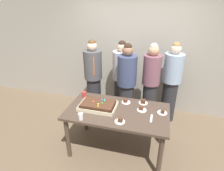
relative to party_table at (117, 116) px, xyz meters
name	(u,v)px	position (x,y,z in m)	size (l,w,h in m)	color
ground_plane	(117,148)	(0.00, 0.00, -0.69)	(12.00, 12.00, 0.00)	brown
interior_back_panel	(135,43)	(0.00, 1.60, 0.81)	(8.00, 0.12, 3.00)	#9E998E
party_table	(117,116)	(0.00, 0.00, 0.00)	(1.60, 0.88, 0.79)	#47382D
sheet_cake	(98,105)	(-0.32, 0.00, 0.15)	(0.58, 0.40, 0.12)	beige
plated_slice_near_left	(162,112)	(0.69, 0.11, 0.12)	(0.15, 0.15, 0.07)	white
plated_slice_near_right	(142,109)	(0.37, 0.11, 0.12)	(0.15, 0.15, 0.07)	white
plated_slice_far_left	(126,101)	(0.08, 0.27, 0.12)	(0.15, 0.15, 0.06)	white
plated_slice_far_right	(143,102)	(0.37, 0.32, 0.13)	(0.15, 0.15, 0.07)	white
plated_slice_center_front	(120,121)	(0.11, -0.29, 0.12)	(0.15, 0.15, 0.07)	white
drink_cup_nearest	(81,116)	(-0.46, -0.37, 0.15)	(0.07, 0.07, 0.10)	white
drink_cup_middle	(84,94)	(-0.67, 0.28, 0.15)	(0.07, 0.07, 0.10)	red
cake_server_utensil	(151,118)	(0.54, -0.08, 0.11)	(0.03, 0.20, 0.01)	silver
person_serving_front	(121,78)	(-0.20, 1.17, 0.15)	(0.37, 0.37, 1.64)	#28282D
person_green_shirt_behind	(150,85)	(0.43, 0.91, 0.19)	(0.33, 0.33, 1.69)	#28282D
person_striped_tie_right	(94,80)	(-0.71, 0.86, 0.18)	(0.36, 0.36, 1.69)	#28282D
person_far_right_suit	(127,86)	(-0.01, 0.77, 0.18)	(0.36, 0.36, 1.69)	#28282D
person_left_edge_reaching	(171,83)	(0.82, 1.17, 0.17)	(0.37, 0.37, 1.67)	#28282D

